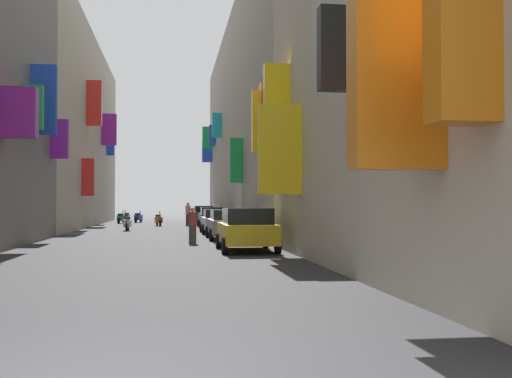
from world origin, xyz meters
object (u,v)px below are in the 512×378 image
at_px(scooter_orange, 159,220).
at_px(pedestrian_near_left, 188,214).
at_px(parked_car_green, 203,215).
at_px(scooter_blue, 138,217).
at_px(scooter_green, 121,218).
at_px(scooter_black, 126,217).
at_px(parked_car_white, 202,214).
at_px(scooter_white, 127,223).
at_px(parked_car_grey, 228,224).
at_px(parked_car_silver, 218,221).
at_px(parked_car_black, 212,217).
at_px(parked_car_yellow, 247,229).
at_px(pedestrian_crossing, 193,225).

distance_m(scooter_orange, pedestrian_near_left, 2.30).
bearing_deg(parked_car_green, scooter_blue, 139.15).
height_order(scooter_green, scooter_black, same).
height_order(parked_car_white, scooter_green, parked_car_white).
height_order(parked_car_green, pedestrian_near_left, pedestrian_near_left).
height_order(parked_car_green, scooter_white, parked_car_green).
height_order(parked_car_grey, scooter_orange, parked_car_grey).
xyz_separation_m(scooter_white, scooter_black, (-1.39, 18.18, -0.00)).
relative_size(parked_car_silver, scooter_green, 2.42).
relative_size(parked_car_grey, scooter_blue, 2.38).
relative_size(parked_car_black, parked_car_grey, 0.93).
bearing_deg(parked_car_yellow, parked_car_grey, 89.96).
relative_size(parked_car_yellow, scooter_white, 2.17).
bearing_deg(parked_car_yellow, scooter_black, 100.84).
relative_size(parked_car_white, scooter_black, 2.22).
height_order(scooter_orange, pedestrian_near_left, pedestrian_near_left).
bearing_deg(parked_car_green, parked_car_white, 87.91).
xyz_separation_m(parked_car_black, scooter_black, (-6.98, 14.53, -0.31)).
relative_size(scooter_green, scooter_white, 0.94).
xyz_separation_m(parked_car_silver, scooter_orange, (-3.63, 12.57, -0.27)).
relative_size(parked_car_black, pedestrian_crossing, 2.64).
relative_size(parked_car_silver, parked_car_yellow, 1.05).
relative_size(parked_car_grey, pedestrian_near_left, 2.44).
relative_size(scooter_black, pedestrian_near_left, 1.02).
distance_m(scooter_green, scooter_blue, 2.66).
distance_m(parked_car_black, scooter_blue, 14.11).
relative_size(parked_car_green, pedestrian_crossing, 2.86).
height_order(parked_car_grey, scooter_blue, parked_car_grey).
bearing_deg(pedestrian_near_left, pedestrian_crossing, -90.92).
distance_m(parked_car_green, scooter_white, 12.86).
height_order(scooter_white, scooter_black, same).
bearing_deg(scooter_white, parked_car_silver, -39.46).
xyz_separation_m(parked_car_black, scooter_orange, (-3.82, 4.48, -0.31)).
distance_m(scooter_green, scooter_black, 3.98).
distance_m(parked_car_black, scooter_black, 16.12).
height_order(parked_car_green, scooter_orange, parked_car_green).
relative_size(parked_car_silver, pedestrian_near_left, 2.40).
relative_size(scooter_blue, scooter_white, 0.97).
bearing_deg(parked_car_yellow, scooter_blue, 99.43).
relative_size(scooter_green, pedestrian_near_left, 0.99).
height_order(scooter_orange, scooter_blue, same).
relative_size(parked_car_silver, pedestrian_crossing, 2.78).
height_order(parked_car_green, scooter_black, parked_car_green).
height_order(scooter_green, scooter_white, same).
xyz_separation_m(parked_car_black, parked_car_green, (-0.23, 8.03, 0.02)).
relative_size(parked_car_white, scooter_blue, 2.21).
height_order(parked_car_black, parked_car_yellow, parked_car_yellow).
distance_m(parked_car_black, parked_car_white, 15.66).
distance_m(parked_car_yellow, scooter_blue, 34.46).
xyz_separation_m(scooter_white, pedestrian_crossing, (3.66, -12.88, 0.30)).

